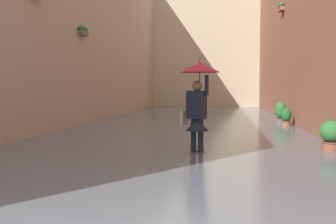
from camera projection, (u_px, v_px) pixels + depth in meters
ground_plane at (189, 124)px, 17.14m from camera, size 74.29×74.29×0.00m
flood_water at (189, 123)px, 17.14m from camera, size 9.07×35.72×0.09m
building_facade_left at (315, 2)px, 16.16m from camera, size 2.04×33.72×9.91m
building_facade_right at (74, 9)px, 17.54m from camera, size 2.04×33.72×9.92m
building_facade_far at (206, 32)px, 32.37m from camera, size 11.87×1.80×12.11m
person_wading at (198, 92)px, 8.88m from camera, size 0.90×0.90×2.14m
potted_plant_mid_left at (286, 118)px, 15.33m from camera, size 0.39×0.39×0.77m
potted_plant_near_left at (332, 136)px, 9.13m from camera, size 0.53×0.53×0.77m
potted_plant_far_left at (281, 113)px, 16.40m from camera, size 0.47×0.47×0.96m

